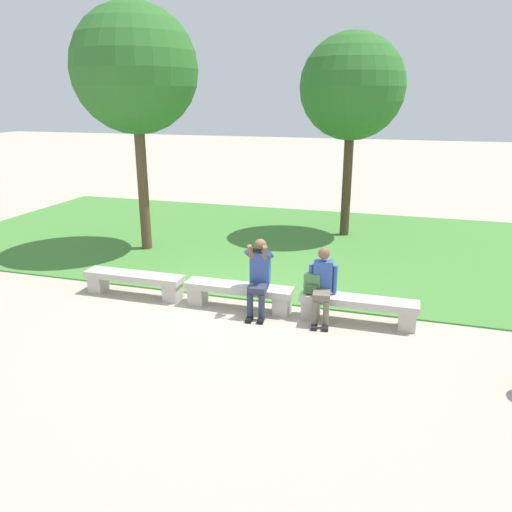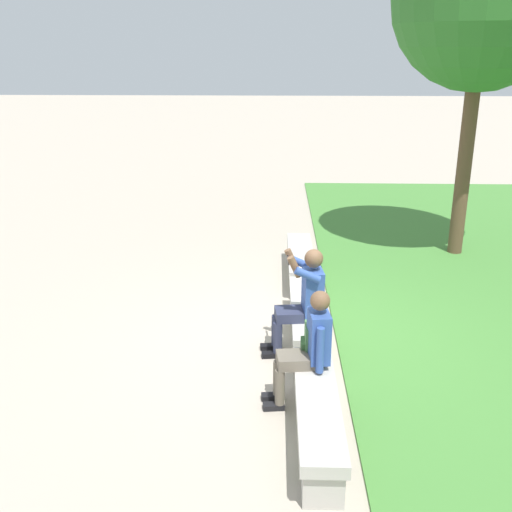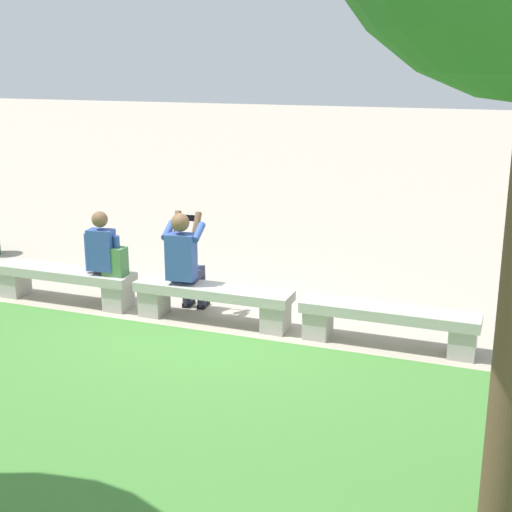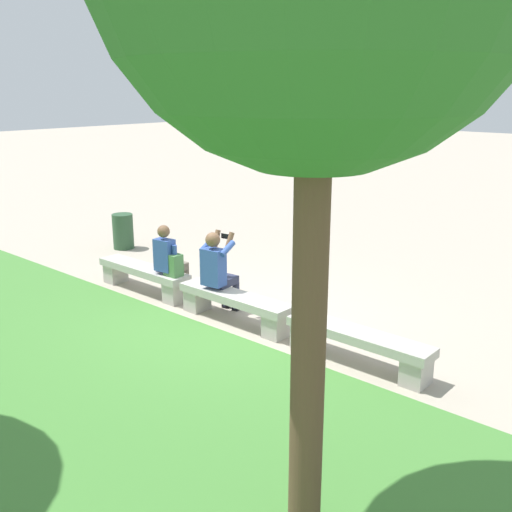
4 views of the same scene
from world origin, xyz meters
TOP-DOWN VIEW (x-y plane):
  - ground_plane at (0.00, 0.00)m, footprint 80.00×80.00m
  - bench_main at (-2.11, 0.00)m, footprint 1.96×0.40m
  - bench_near at (0.00, 0.00)m, footprint 1.96×0.40m
  - bench_mid at (2.11, 0.00)m, footprint 1.96×0.40m
  - person_photographer at (0.40, -0.08)m, footprint 0.50×0.75m
  - person_distant at (1.50, -0.07)m, footprint 0.48×0.70m
  - backpack at (1.33, 0.00)m, footprint 0.28×0.24m

SIDE VIEW (x-z plane):
  - ground_plane at x=0.00m, z-range 0.00..0.00m
  - bench_main at x=-2.11m, z-range 0.07..0.52m
  - bench_near at x=0.00m, z-range 0.07..0.52m
  - bench_mid at x=2.11m, z-range 0.07..0.52m
  - backpack at x=1.33m, z-range 0.41..0.84m
  - person_distant at x=1.50m, z-range 0.04..1.30m
  - person_photographer at x=0.40m, z-range 0.08..1.40m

